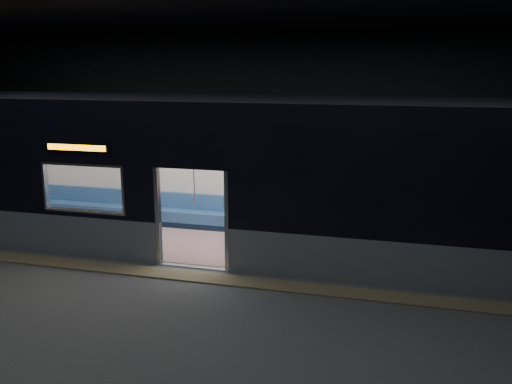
% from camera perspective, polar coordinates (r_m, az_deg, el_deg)
% --- Properties ---
extents(station_floor, '(24.00, 14.00, 0.01)m').
position_cam_1_polar(station_floor, '(10.35, -8.75, -9.90)').
color(station_floor, '#47494C').
rests_on(station_floor, ground).
extents(station_envelope, '(24.00, 14.00, 5.00)m').
position_cam_1_polar(station_envelope, '(9.54, -9.53, 10.83)').
color(station_envelope, black).
rests_on(station_envelope, station_floor).
extents(tactile_strip, '(22.80, 0.50, 0.03)m').
position_cam_1_polar(tactile_strip, '(10.81, -7.59, -8.72)').
color(tactile_strip, '#8C7F59').
rests_on(tactile_strip, station_floor).
extents(metro_car, '(18.00, 3.04, 3.35)m').
position_cam_1_polar(metro_car, '(12.10, -4.28, 2.76)').
color(metro_car, gray).
rests_on(metro_car, station_floor).
extents(passenger, '(0.45, 0.75, 1.45)m').
position_cam_1_polar(passenger, '(13.04, 0.39, -1.00)').
color(passenger, black).
rests_on(passenger, metro_car).
extents(handbag, '(0.31, 0.27, 0.15)m').
position_cam_1_polar(handbag, '(12.85, -0.04, -1.84)').
color(handbag, black).
rests_on(handbag, passenger).
extents(transit_map, '(0.98, 0.03, 0.64)m').
position_cam_1_polar(transit_map, '(13.11, 2.26, 1.93)').
color(transit_map, white).
rests_on(transit_map, metro_car).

